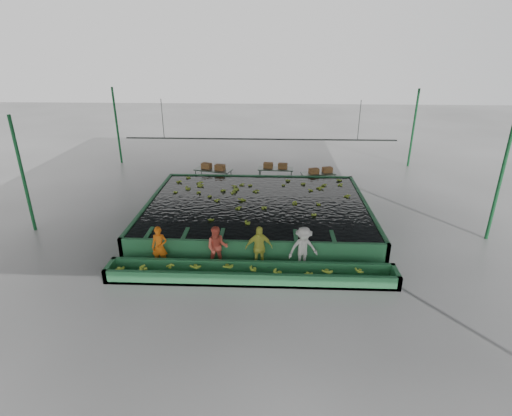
{
  "coord_description": "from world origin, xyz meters",
  "views": [
    {
      "loc": [
        0.71,
        -15.4,
        7.58
      ],
      "look_at": [
        0.0,
        0.5,
        1.0
      ],
      "focal_mm": 28.0,
      "sensor_mm": 36.0,
      "label": 1
    }
  ],
  "objects_px": {
    "worker_b": "(217,247)",
    "box_stack_right": "(321,173)",
    "packing_table_mid": "(276,176)",
    "box_stack_mid": "(275,168)",
    "packing_table_right": "(318,180)",
    "worker_d": "(303,249)",
    "packing_table_left": "(213,177)",
    "box_stack_left": "(213,169)",
    "worker_a": "(160,247)",
    "worker_c": "(259,248)",
    "sorting_trough": "(251,274)",
    "flotation_tank": "(257,211)"
  },
  "relations": [
    {
      "from": "packing_table_right",
      "to": "box_stack_mid",
      "type": "distance_m",
      "value": 2.53
    },
    {
      "from": "worker_b",
      "to": "box_stack_right",
      "type": "distance_m",
      "value": 10.08
    },
    {
      "from": "sorting_trough",
      "to": "packing_table_left",
      "type": "bearing_deg",
      "value": 105.29
    },
    {
      "from": "worker_a",
      "to": "box_stack_right",
      "type": "height_order",
      "value": "worker_a"
    },
    {
      "from": "flotation_tank",
      "to": "worker_d",
      "type": "xyz_separation_m",
      "value": [
        1.83,
        -4.3,
        0.38
      ]
    },
    {
      "from": "worker_c",
      "to": "packing_table_left",
      "type": "relative_size",
      "value": 0.8
    },
    {
      "from": "packing_table_left",
      "to": "worker_d",
      "type": "bearing_deg",
      "value": -63.5
    },
    {
      "from": "sorting_trough",
      "to": "worker_a",
      "type": "bearing_deg",
      "value": 166.55
    },
    {
      "from": "box_stack_right",
      "to": "box_stack_left",
      "type": "bearing_deg",
      "value": 178.52
    },
    {
      "from": "packing_table_right",
      "to": "sorting_trough",
      "type": "bearing_deg",
      "value": -108.41
    },
    {
      "from": "worker_d",
      "to": "worker_a",
      "type": "bearing_deg",
      "value": 164.56
    },
    {
      "from": "packing_table_left",
      "to": "box_stack_left",
      "type": "bearing_deg",
      "value": 89.63
    },
    {
      "from": "worker_a",
      "to": "worker_b",
      "type": "xyz_separation_m",
      "value": [
        2.1,
        0.0,
        0.03
      ]
    },
    {
      "from": "flotation_tank",
      "to": "box_stack_left",
      "type": "height_order",
      "value": "box_stack_left"
    },
    {
      "from": "packing_table_left",
      "to": "packing_table_right",
      "type": "xyz_separation_m",
      "value": [
        5.94,
        -0.14,
        -0.05
      ]
    },
    {
      "from": "packing_table_right",
      "to": "flotation_tank",
      "type": "bearing_deg",
      "value": -124.96
    },
    {
      "from": "worker_b",
      "to": "box_stack_right",
      "type": "height_order",
      "value": "worker_b"
    },
    {
      "from": "worker_d",
      "to": "box_stack_left",
      "type": "xyz_separation_m",
      "value": [
        -4.53,
        9.12,
        0.12
      ]
    },
    {
      "from": "worker_a",
      "to": "packing_table_right",
      "type": "distance_m",
      "value": 11.1
    },
    {
      "from": "worker_a",
      "to": "box_stack_right",
      "type": "xyz_separation_m",
      "value": [
        6.72,
        8.96,
        0.08
      ]
    },
    {
      "from": "packing_table_right",
      "to": "box_stack_left",
      "type": "bearing_deg",
      "value": 178.23
    },
    {
      "from": "worker_d",
      "to": "box_stack_mid",
      "type": "bearing_deg",
      "value": 80.43
    },
    {
      "from": "worker_b",
      "to": "box_stack_mid",
      "type": "distance_m",
      "value": 9.8
    },
    {
      "from": "box_stack_left",
      "to": "box_stack_right",
      "type": "height_order",
      "value": "box_stack_left"
    },
    {
      "from": "worker_c",
      "to": "box_stack_right",
      "type": "xyz_separation_m",
      "value": [
        3.13,
        8.96,
        0.02
      ]
    },
    {
      "from": "worker_c",
      "to": "box_stack_left",
      "type": "xyz_separation_m",
      "value": [
        -2.95,
        9.12,
        0.12
      ]
    },
    {
      "from": "packing_table_right",
      "to": "worker_c",
      "type": "bearing_deg",
      "value": -108.52
    },
    {
      "from": "packing_table_mid",
      "to": "packing_table_right",
      "type": "xyz_separation_m",
      "value": [
        2.38,
        -0.62,
        -0.03
      ]
    },
    {
      "from": "worker_c",
      "to": "flotation_tank",
      "type": "bearing_deg",
      "value": 84.18
    },
    {
      "from": "packing_table_right",
      "to": "box_stack_right",
      "type": "bearing_deg",
      "value": 11.02
    },
    {
      "from": "sorting_trough",
      "to": "worker_d",
      "type": "relative_size",
      "value": 6.02
    },
    {
      "from": "worker_a",
      "to": "worker_c",
      "type": "relative_size",
      "value": 0.94
    },
    {
      "from": "worker_c",
      "to": "worker_d",
      "type": "relative_size",
      "value": 1.0
    },
    {
      "from": "worker_a",
      "to": "worker_c",
      "type": "bearing_deg",
      "value": -2.92
    },
    {
      "from": "box_stack_mid",
      "to": "box_stack_right",
      "type": "xyz_separation_m",
      "value": [
        2.53,
        -0.61,
        -0.06
      ]
    },
    {
      "from": "worker_d",
      "to": "packing_table_mid",
      "type": "relative_size",
      "value": 0.82
    },
    {
      "from": "packing_table_left",
      "to": "box_stack_left",
      "type": "xyz_separation_m",
      "value": [
        0.0,
        0.04,
        0.48
      ]
    },
    {
      "from": "worker_a",
      "to": "worker_c",
      "type": "height_order",
      "value": "worker_c"
    },
    {
      "from": "packing_table_mid",
      "to": "box_stack_mid",
      "type": "distance_m",
      "value": 0.46
    },
    {
      "from": "box_stack_left",
      "to": "box_stack_mid",
      "type": "distance_m",
      "value": 3.57
    },
    {
      "from": "flotation_tank",
      "to": "packing_table_left",
      "type": "xyz_separation_m",
      "value": [
        -2.7,
        4.78,
        0.03
      ]
    },
    {
      "from": "packing_table_mid",
      "to": "box_stack_mid",
      "type": "relative_size",
      "value": 1.48
    },
    {
      "from": "worker_d",
      "to": "packing_table_right",
      "type": "bearing_deg",
      "value": 65.57
    },
    {
      "from": "sorting_trough",
      "to": "packing_table_mid",
      "type": "relative_size",
      "value": 4.94
    },
    {
      "from": "sorting_trough",
      "to": "packing_table_right",
      "type": "xyz_separation_m",
      "value": [
        3.24,
        9.73,
        0.18
      ]
    },
    {
      "from": "worker_a",
      "to": "box_stack_right",
      "type": "distance_m",
      "value": 11.2
    },
    {
      "from": "packing_table_right",
      "to": "worker_d",
      "type": "bearing_deg",
      "value": -98.99
    },
    {
      "from": "flotation_tank",
      "to": "worker_c",
      "type": "relative_size",
      "value": 6.0
    },
    {
      "from": "worker_b",
      "to": "box_stack_right",
      "type": "relative_size",
      "value": 1.2
    },
    {
      "from": "packing_table_right",
      "to": "box_stack_mid",
      "type": "height_order",
      "value": "box_stack_mid"
    }
  ]
}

